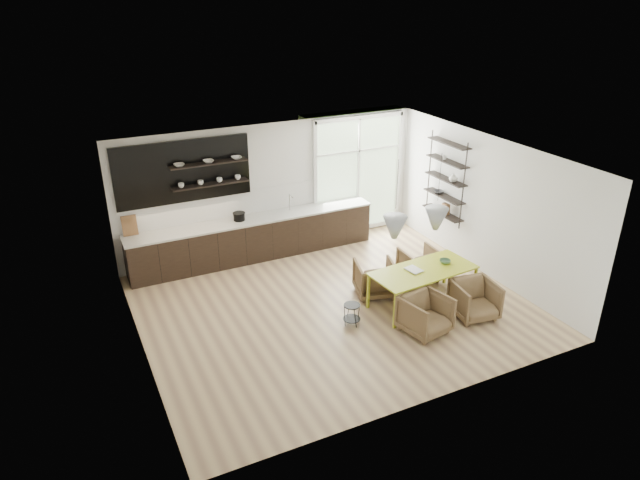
{
  "coord_description": "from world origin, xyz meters",
  "views": [
    {
      "loc": [
        -4.33,
        -8.29,
        5.63
      ],
      "look_at": [
        0.01,
        0.6,
        1.14
      ],
      "focal_mm": 32.0,
      "sensor_mm": 36.0,
      "label": 1
    }
  ],
  "objects": [
    {
      "name": "kitchen_run",
      "position": [
        -0.69,
        2.69,
        0.6
      ],
      "size": [
        5.54,
        0.69,
        2.75
      ],
      "color": "black",
      "rests_on": "ground"
    },
    {
      "name": "dining_table",
      "position": [
        1.55,
        -0.65,
        0.68
      ],
      "size": [
        2.07,
        1.07,
        0.73
      ],
      "rotation": [
        0.0,
        0.0,
        0.09
      ],
      "color": "gold",
      "rests_on": "ground"
    },
    {
      "name": "table_bowl",
      "position": [
        2.08,
        -0.59,
        0.76
      ],
      "size": [
        0.26,
        0.26,
        0.07
      ],
      "primitive_type": "imported",
      "rotation": [
        0.0,
        0.0,
        0.29
      ],
      "color": "#49714F",
      "rests_on": "dining_table"
    },
    {
      "name": "armchair_back_left",
      "position": [
        0.94,
        0.08,
        0.35
      ],
      "size": [
        0.92,
        0.93,
        0.69
      ],
      "primitive_type": "imported",
      "rotation": [
        0.0,
        0.0,
        2.86
      ],
      "color": "brown",
      "rests_on": "ground"
    },
    {
      "name": "armchair_front_right",
      "position": [
        2.16,
        -1.43,
        0.35
      ],
      "size": [
        0.84,
        0.86,
        0.69
      ],
      "primitive_type": "imported",
      "rotation": [
        0.0,
        0.0,
        -0.15
      ],
      "color": "brown",
      "rests_on": "ground"
    },
    {
      "name": "table_book",
      "position": [
        1.25,
        -0.61,
        0.75
      ],
      "size": [
        0.28,
        0.35,
        0.03
      ],
      "primitive_type": "imported",
      "rotation": [
        0.0,
        0.0,
        0.15
      ],
      "color": "white",
      "rests_on": "dining_table"
    },
    {
      "name": "right_shelving",
      "position": [
        3.36,
        1.17,
        1.65
      ],
      "size": [
        0.26,
        1.22,
        1.9
      ],
      "color": "black",
      "rests_on": "ground"
    },
    {
      "name": "wire_stool",
      "position": [
        0.01,
        -0.69,
        0.26
      ],
      "size": [
        0.32,
        0.32,
        0.4
      ],
      "rotation": [
        0.0,
        0.0,
        -0.04
      ],
      "color": "black",
      "rests_on": "ground"
    },
    {
      "name": "room",
      "position": [
        0.58,
        1.1,
        1.46
      ],
      "size": [
        7.02,
        6.01,
        2.91
      ],
      "color": "#D1B380",
      "rests_on": "ground"
    },
    {
      "name": "armchair_back_right",
      "position": [
        2.09,
        0.21,
        0.33
      ],
      "size": [
        0.76,
        0.78,
        0.67
      ],
      "primitive_type": "imported",
      "rotation": [
        0.0,
        0.0,
        3.08
      ],
      "color": "brown",
      "rests_on": "ground"
    },
    {
      "name": "armchair_front_left",
      "position": [
        1.04,
        -1.46,
        0.35
      ],
      "size": [
        0.89,
        0.9,
        0.7
      ],
      "primitive_type": "imported",
      "rotation": [
        0.0,
        0.0,
        0.2
      ],
      "color": "brown",
      "rests_on": "ground"
    }
  ]
}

